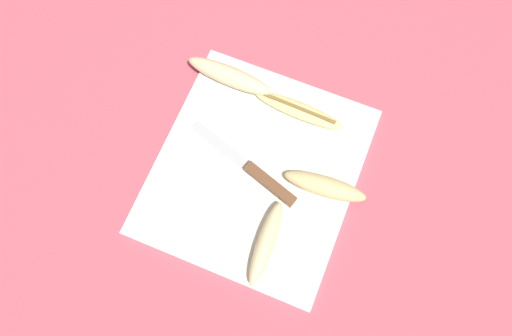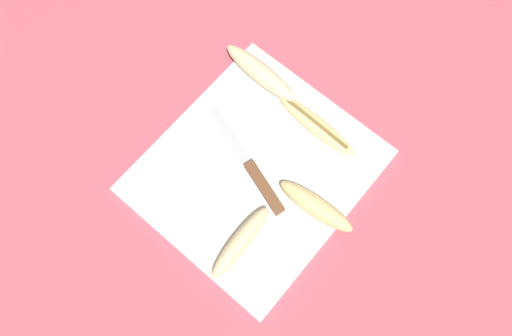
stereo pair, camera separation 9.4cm
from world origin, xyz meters
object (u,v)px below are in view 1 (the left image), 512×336
Objects in this scene: banana_soft_right at (266,243)px; banana_cream_curved at (230,76)px; banana_golden_short at (299,110)px; knife at (261,177)px; banana_spotted_left at (325,186)px.

banana_soft_right is 0.86× the size of banana_cream_curved.
banana_cream_curved is at bearing 85.10° from banana_golden_short.
banana_cream_curved reaches higher than banana_golden_short.
knife is 0.22m from banana_cream_curved.
knife is at bearing -141.23° from banana_cream_curved.
banana_spotted_left is 0.87× the size of banana_cream_curved.
banana_cream_curved is at bearing 60.44° from banana_spotted_left.
knife is 1.53× the size of banana_spotted_left.
banana_soft_right is 1.00× the size of banana_spotted_left.
knife is 1.53× the size of banana_soft_right.
banana_spotted_left is at bearing -142.68° from banana_golden_short.
banana_spotted_left is 0.29m from banana_cream_curved.
banana_spotted_left is at bearing -119.56° from banana_cream_curved.
banana_golden_short is at bearing 11.31° from knife.
banana_golden_short is 1.03× the size of banana_cream_curved.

